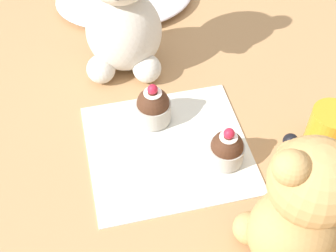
# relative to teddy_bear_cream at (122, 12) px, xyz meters

# --- Properties ---
(ground_plane) EXTENTS (4.00, 4.00, 0.00)m
(ground_plane) POSITION_rel_teddy_bear_cream_xyz_m (0.03, -0.20, -0.12)
(ground_plane) COLOR tan
(knitted_placemat) EXTENTS (0.25, 0.23, 0.01)m
(knitted_placemat) POSITION_rel_teddy_bear_cream_xyz_m (0.03, -0.20, -0.11)
(knitted_placemat) COLOR silver
(knitted_placemat) RESTS_ON ground_plane
(teddy_bear_cream) EXTENTS (0.15, 0.14, 0.25)m
(teddy_bear_cream) POSITION_rel_teddy_bear_cream_xyz_m (0.00, 0.00, 0.00)
(teddy_bear_cream) COLOR silver
(teddy_bear_cream) RESTS_ON ground_plane
(teddy_bear_tan) EXTENTS (0.12, 0.12, 0.23)m
(teddy_bear_tan) POSITION_rel_teddy_bear_cream_xyz_m (0.14, -0.40, -0.01)
(teddy_bear_tan) COLOR tan
(teddy_bear_tan) RESTS_ON ground_plane
(cupcake_near_cream_bear) EXTENTS (0.06, 0.06, 0.07)m
(cupcake_near_cream_bear) POSITION_rel_teddy_bear_cream_xyz_m (0.02, -0.14, -0.08)
(cupcake_near_cream_bear) COLOR #B2ADA3
(cupcake_near_cream_bear) RESTS_ON knitted_placemat
(cupcake_near_tan_bear) EXTENTS (0.05, 0.05, 0.07)m
(cupcake_near_tan_bear) POSITION_rel_teddy_bear_cream_xyz_m (0.11, -0.25, -0.08)
(cupcake_near_tan_bear) COLOR #B2ADA3
(cupcake_near_tan_bear) RESTS_ON knitted_placemat
(juice_glass) EXTENTS (0.06, 0.06, 0.09)m
(juice_glass) POSITION_rel_teddy_bear_cream_xyz_m (0.26, -0.26, -0.07)
(juice_glass) COLOR orange
(juice_glass) RESTS_ON ground_plane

